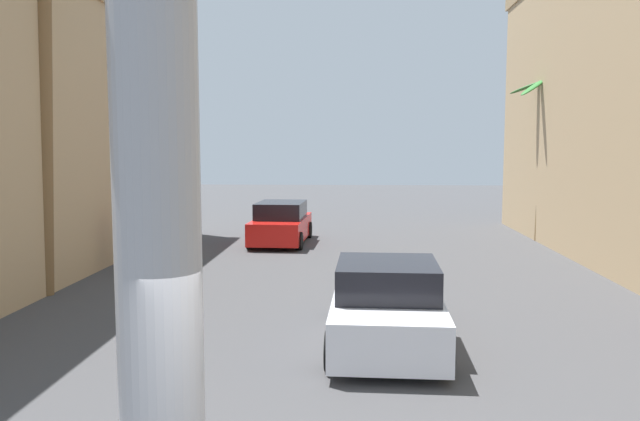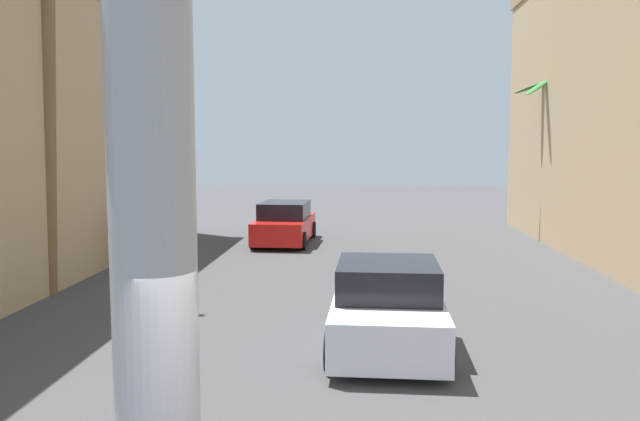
% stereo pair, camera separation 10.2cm
% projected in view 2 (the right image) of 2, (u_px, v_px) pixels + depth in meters
% --- Properties ---
extents(ground_plane, '(91.30, 91.30, 0.00)m').
position_uv_depth(ground_plane, '(332.00, 303.00, 14.47)').
color(ground_plane, '#424244').
extents(neon_sign_pole, '(2.78, 1.24, 10.80)m').
position_uv_depth(neon_sign_pole, '(148.00, 2.00, 5.39)').
color(neon_sign_pole, '#9E9EA3').
rests_on(neon_sign_pole, ground).
extents(car_lead, '(2.15, 4.72, 1.56)m').
position_uv_depth(car_lead, '(387.00, 305.00, 11.50)').
color(car_lead, black).
rests_on(car_lead, ground).
extents(car_far, '(2.11, 4.35, 1.56)m').
position_uv_depth(car_far, '(285.00, 224.00, 23.48)').
color(car_far, black).
rests_on(car_far, ground).
extents(palm_tree_mid_left, '(3.20, 2.92, 9.21)m').
position_uv_depth(palm_tree_mid_left, '(44.00, 72.00, 14.95)').
color(palm_tree_mid_left, brown).
rests_on(palm_tree_mid_left, ground).
extents(palm_tree_far_right, '(2.64, 2.72, 6.22)m').
position_uv_depth(palm_tree_far_right, '(549.00, 141.00, 23.63)').
color(palm_tree_far_right, brown).
rests_on(palm_tree_far_right, ground).
extents(pedestrian_far_left, '(0.47, 0.47, 1.74)m').
position_uv_depth(pedestrian_far_left, '(132.00, 235.00, 18.48)').
color(pedestrian_far_left, gray).
rests_on(pedestrian_far_left, ground).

